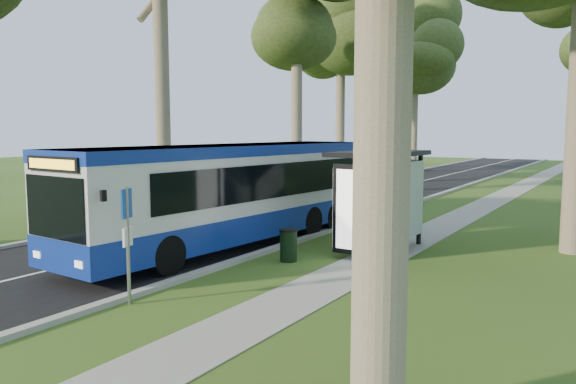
{
  "coord_description": "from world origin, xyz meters",
  "views": [
    {
      "loc": [
        8.92,
        -11.9,
        3.55
      ],
      "look_at": [
        -0.3,
        2.96,
        1.6
      ],
      "focal_mm": 35.0,
      "sensor_mm": 36.0,
      "label": 1
    }
  ],
  "objects_px": {
    "bus": "(231,194)",
    "car_white": "(371,166)",
    "car_silver": "(388,163)",
    "litter_bin": "(289,245)",
    "bus_stop_sign": "(127,231)",
    "bus_shelter": "(377,182)"
  },
  "relations": [
    {
      "from": "bus_stop_sign",
      "to": "litter_bin",
      "type": "bearing_deg",
      "value": 66.5
    },
    {
      "from": "bus_shelter",
      "to": "litter_bin",
      "type": "distance_m",
      "value": 3.13
    },
    {
      "from": "litter_bin",
      "to": "car_white",
      "type": "height_order",
      "value": "car_white"
    },
    {
      "from": "bus_shelter",
      "to": "litter_bin",
      "type": "height_order",
      "value": "bus_shelter"
    },
    {
      "from": "bus_stop_sign",
      "to": "bus_shelter",
      "type": "distance_m",
      "value": 7.45
    },
    {
      "from": "car_white",
      "to": "bus",
      "type": "bearing_deg",
      "value": -65.64
    },
    {
      "from": "bus",
      "to": "car_silver",
      "type": "bearing_deg",
      "value": 107.53
    },
    {
      "from": "bus",
      "to": "litter_bin",
      "type": "xyz_separation_m",
      "value": [
        2.54,
        -0.8,
        -1.16
      ]
    },
    {
      "from": "bus_shelter",
      "to": "car_silver",
      "type": "height_order",
      "value": "bus_shelter"
    },
    {
      "from": "bus_shelter",
      "to": "car_white",
      "type": "relative_size",
      "value": 0.88
    },
    {
      "from": "litter_bin",
      "to": "car_white",
      "type": "xyz_separation_m",
      "value": [
        -10.03,
        28.69,
        0.23
      ]
    },
    {
      "from": "car_silver",
      "to": "litter_bin",
      "type": "bearing_deg",
      "value": -59.09
    },
    {
      "from": "bus_shelter",
      "to": "car_white",
      "type": "bearing_deg",
      "value": 116.85
    },
    {
      "from": "bus_shelter",
      "to": "litter_bin",
      "type": "xyz_separation_m",
      "value": [
        -1.66,
        -2.1,
        -1.63
      ]
    },
    {
      "from": "bus",
      "to": "car_white",
      "type": "xyz_separation_m",
      "value": [
        -7.5,
        27.89,
        -0.93
      ]
    },
    {
      "from": "bus",
      "to": "car_silver",
      "type": "height_order",
      "value": "bus"
    },
    {
      "from": "bus_shelter",
      "to": "car_silver",
      "type": "distance_m",
      "value": 31.48
    },
    {
      "from": "bus",
      "to": "bus_stop_sign",
      "type": "bearing_deg",
      "value": -68.58
    },
    {
      "from": "litter_bin",
      "to": "car_white",
      "type": "distance_m",
      "value": 30.4
    },
    {
      "from": "car_white",
      "to": "litter_bin",
      "type": "bearing_deg",
      "value": -61.41
    },
    {
      "from": "bus",
      "to": "bus_stop_sign",
      "type": "relative_size",
      "value": 4.9
    },
    {
      "from": "bus_shelter",
      "to": "car_white",
      "type": "distance_m",
      "value": 29.09
    }
  ]
}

